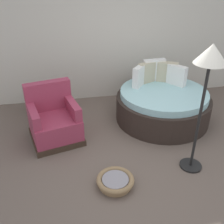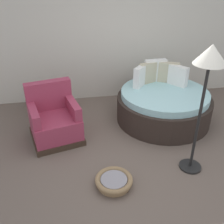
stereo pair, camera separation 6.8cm
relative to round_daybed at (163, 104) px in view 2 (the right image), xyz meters
The scene contains 7 objects.
ground_plane 1.39m from the round_daybed, 121.99° to the right, with size 8.00×8.00×0.02m, color #66564C.
back_wall 1.89m from the round_daybed, 119.92° to the left, with size 8.00×0.12×3.11m, color beige.
round_daybed is the anchor object (origin of this frame).
red_armchair 2.04m from the round_daybed, behind, with size 0.97×0.97×0.94m.
pet_basket 2.03m from the round_daybed, 127.74° to the right, with size 0.51×0.51×0.13m.
side_table 2.42m from the round_daybed, 164.31° to the left, with size 0.44×0.44×0.52m.
floor_lamp 1.87m from the round_daybed, 92.39° to the right, with size 0.40×0.40×1.82m.
Camera 2 is at (-0.98, -3.00, 2.58)m, focal length 41.71 mm.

